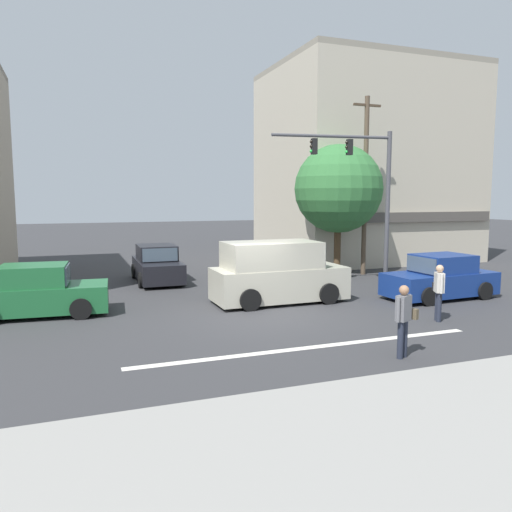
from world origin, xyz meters
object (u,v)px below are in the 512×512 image
Objects in this scene: street_tree at (338,189)px; van_approaching_near at (277,274)px; sedan_crossing_rightbound at (157,265)px; sedan_waiting_far at (37,293)px; traffic_light_mast at (365,183)px; pedestrian_mid_crossing at (439,289)px; utility_pole_far_right at (365,184)px; pedestrian_foreground_with_bag at (404,317)px; sedan_crossing_center at (440,279)px.

street_tree is 7.84m from van_approaching_near.
sedan_crossing_rightbound is (-3.18, 5.70, -0.29)m from van_approaching_near.
sedan_waiting_far is at bearing -131.78° from sedan_crossing_rightbound.
street_tree is 1.44× the size of sedan_waiting_far.
sedan_waiting_far is at bearing 174.67° from van_approaching_near.
traffic_light_mast is 3.71× the size of pedestrian_mid_crossing.
pedestrian_mid_crossing is (-0.95, -5.51, -3.22)m from traffic_light_mast.
sedan_crossing_rightbound is at bearing 172.13° from utility_pole_far_right.
street_tree reaches higher than pedestrian_foreground_with_bag.
sedan_waiting_far is at bearing 137.78° from pedestrian_foreground_with_bag.
sedan_crossing_rightbound is at bearing 141.56° from sedan_crossing_center.
sedan_waiting_far is 1.02× the size of sedan_crossing_rightbound.
traffic_light_mast is 9.35m from sedan_crossing_rightbound.
sedan_crossing_rightbound is 2.47× the size of pedestrian_mid_crossing.
van_approaching_near is 5.33m from pedestrian_mid_crossing.
utility_pole_far_right is 8.31m from van_approaching_near.
van_approaching_near is at bearing 129.99° from pedestrian_mid_crossing.
sedan_waiting_far is (-13.91, -3.68, -3.53)m from utility_pole_far_right.
sedan_crossing_center is at bearing -13.73° from van_approaching_near.
pedestrian_foreground_with_bag reaches higher than sedan_waiting_far.
utility_pole_far_right is 6.81m from sedan_crossing_center.
street_tree is 1.47× the size of sedan_crossing_rightbound.
sedan_waiting_far is (-12.86, -4.31, -3.29)m from street_tree.
pedestrian_mid_crossing is (-2.35, -2.67, 0.24)m from sedan_crossing_center.
utility_pole_far_right is at bearing 85.17° from sedan_crossing_center.
sedan_crossing_center is (1.40, -2.84, -3.46)m from traffic_light_mast.
sedan_waiting_far is at bearing -176.56° from traffic_light_mast.
utility_pole_far_right is 4.90× the size of pedestrian_foreground_with_bag.
sedan_crossing_rightbound is 0.99× the size of sedan_crossing_center.
street_tree is 3.64× the size of pedestrian_mid_crossing.
utility_pole_far_right is 14.81m from sedan_waiting_far.
pedestrian_foreground_with_bag is at bearing -73.89° from sedan_crossing_rightbound.
sedan_waiting_far and sedan_crossing_center have the same top height.
pedestrian_foreground_with_bag is at bearing -118.41° from utility_pole_far_right.
sedan_waiting_far is 2.53× the size of pedestrian_foreground_with_bag.
street_tree is 1.31× the size of van_approaching_near.
traffic_light_mast is at bearing 63.21° from pedestrian_foreground_with_bag.
van_approaching_near is 2.77× the size of pedestrian_mid_crossing.
street_tree reaches higher than pedestrian_mid_crossing.
utility_pole_far_right is 3.51m from traffic_light_mast.
van_approaching_near is 1.09× the size of sedan_waiting_far.
street_tree reaches higher than sedan_waiting_far.
pedestrian_mid_crossing is (-2.84, -8.48, -3.29)m from utility_pole_far_right.
utility_pole_far_right is at bearing -7.87° from sedan_crossing_rightbound.
traffic_light_mast is 1.47× the size of sedan_waiting_far.
street_tree is 3.69m from traffic_light_mast.
pedestrian_foreground_with_bag is at bearing -112.84° from street_tree.
traffic_light_mast is at bearing 3.44° from sedan_waiting_far.
sedan_crossing_center is 2.50× the size of pedestrian_foreground_with_bag.
sedan_waiting_far and sedan_crossing_rightbound have the same top height.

